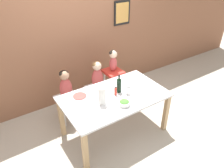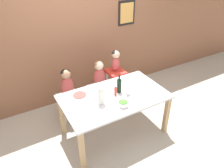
# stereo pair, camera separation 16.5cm
# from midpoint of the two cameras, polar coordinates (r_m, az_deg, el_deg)

# --- Properties ---
(ground_plane) EXTENTS (14.00, 14.00, 0.00)m
(ground_plane) POSITION_cam_midpoint_polar(r_m,az_deg,el_deg) (3.90, 1.78, -12.27)
(ground_plane) COLOR #BCB2A3
(wall_back) EXTENTS (10.00, 0.09, 2.70)m
(wall_back) POSITION_cam_midpoint_polar(r_m,az_deg,el_deg) (4.24, -7.68, 12.76)
(wall_back) COLOR #8E5B42
(wall_back) RESTS_ON ground_plane
(dining_table) EXTENTS (1.64, 0.97, 0.76)m
(dining_table) POSITION_cam_midpoint_polar(r_m,az_deg,el_deg) (3.48, 1.96, -4.41)
(dining_table) COLOR silver
(dining_table) RESTS_ON ground_plane
(chair_far_left) EXTENTS (0.38, 0.43, 0.46)m
(chair_far_left) POSITION_cam_midpoint_polar(r_m,az_deg,el_deg) (4.01, -9.99, -4.23)
(chair_far_left) COLOR silver
(chair_far_left) RESTS_ON ground_plane
(chair_far_center) EXTENTS (0.38, 0.43, 0.46)m
(chair_far_center) POSITION_cam_midpoint_polar(r_m,az_deg,el_deg) (4.21, -2.09, -1.79)
(chair_far_center) COLOR silver
(chair_far_center) RESTS_ON ground_plane
(chair_right_highchair) EXTENTS (0.33, 0.36, 0.73)m
(chair_right_highchair) POSITION_cam_midpoint_polar(r_m,az_deg,el_deg) (4.26, 2.03, 1.55)
(chair_right_highchair) COLOR silver
(chair_right_highchair) RESTS_ON ground_plane
(person_child_left) EXTENTS (0.22, 0.17, 0.55)m
(person_child_left) POSITION_cam_midpoint_polar(r_m,az_deg,el_deg) (3.81, -10.51, 0.27)
(person_child_left) COLOR #C64C4C
(person_child_left) RESTS_ON chair_far_left
(person_child_center) EXTENTS (0.22, 0.17, 0.55)m
(person_child_center) POSITION_cam_midpoint_polar(r_m,az_deg,el_deg) (4.02, -2.20, 2.60)
(person_child_center) COLOR #C64C4C
(person_child_center) RESTS_ON chair_far_center
(person_baby_right) EXTENTS (0.16, 0.15, 0.42)m
(person_baby_right) POSITION_cam_midpoint_polar(r_m,az_deg,el_deg) (4.07, 2.13, 6.57)
(person_baby_right) COLOR #C64C4C
(person_baby_right) RESTS_ON chair_right_highchair
(wine_bottle) EXTENTS (0.08, 0.08, 0.31)m
(wine_bottle) POSITION_cam_midpoint_polar(r_m,az_deg,el_deg) (3.45, 3.25, -0.41)
(wine_bottle) COLOR black
(wine_bottle) RESTS_ON dining_table
(paper_towel_roll) EXTENTS (0.11, 0.11, 0.28)m
(paper_towel_roll) POSITION_cam_midpoint_polar(r_m,az_deg,el_deg) (3.19, -1.44, -3.01)
(paper_towel_roll) COLOR white
(paper_towel_roll) RESTS_ON dining_table
(wine_glass_near) EXTENTS (0.08, 0.08, 0.16)m
(wine_glass_near) POSITION_cam_midpoint_polar(r_m,az_deg,el_deg) (3.41, 5.55, -1.01)
(wine_glass_near) COLOR white
(wine_glass_near) RESTS_ON dining_table
(salad_bowl_large) EXTENTS (0.16, 0.16, 0.09)m
(salad_bowl_large) POSITION_cam_midpoint_polar(r_m,az_deg,el_deg) (3.20, 4.39, -5.07)
(salad_bowl_large) COLOR white
(salad_bowl_large) RESTS_ON dining_table
(dinner_plate_front_left) EXTENTS (0.21, 0.21, 0.01)m
(dinner_plate_front_left) POSITION_cam_midpoint_polar(r_m,az_deg,el_deg) (3.08, -4.42, -7.62)
(dinner_plate_front_left) COLOR silver
(dinner_plate_front_left) RESTS_ON dining_table
(dinner_plate_back_left) EXTENTS (0.21, 0.21, 0.01)m
(dinner_plate_back_left) POSITION_cam_midpoint_polar(r_m,az_deg,el_deg) (3.46, -7.10, -2.86)
(dinner_plate_back_left) COLOR #D14C47
(dinner_plate_back_left) RESTS_ON dining_table
(dinner_plate_back_right) EXTENTS (0.21, 0.21, 0.01)m
(dinner_plate_back_right) POSITION_cam_midpoint_polar(r_m,az_deg,el_deg) (3.81, 6.28, 0.77)
(dinner_plate_back_right) COLOR silver
(dinner_plate_back_right) RESTS_ON dining_table
(dinner_plate_front_right) EXTENTS (0.21, 0.21, 0.01)m
(dinner_plate_front_right) POSITION_cam_midpoint_polar(r_m,az_deg,el_deg) (3.53, 10.68, -2.42)
(dinner_plate_front_right) COLOR silver
(dinner_plate_front_right) RESTS_ON dining_table
(condiment_bottle_hot_sauce) EXTENTS (0.04, 0.04, 0.16)m
(condiment_bottle_hot_sauce) POSITION_cam_midpoint_polar(r_m,az_deg,el_deg) (3.40, 2.30, -1.85)
(condiment_bottle_hot_sauce) COLOR red
(condiment_bottle_hot_sauce) RESTS_ON dining_table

